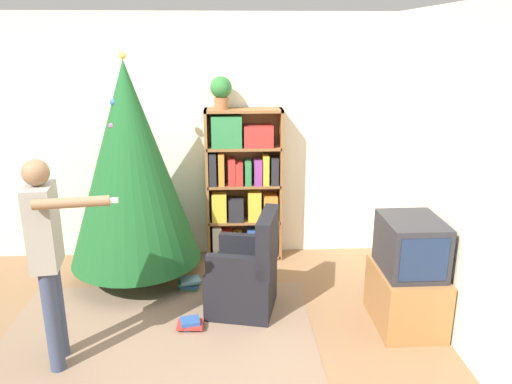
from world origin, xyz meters
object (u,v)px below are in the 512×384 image
armchair (246,276)px  potted_plant (221,90)px  standing_person (47,249)px  christmas_tree (131,165)px  bookshelf (243,186)px  television (411,245)px

armchair → potted_plant: bearing=-156.9°
armchair → standing_person: (-1.42, -0.69, 0.60)m
christmas_tree → armchair: 1.53m
standing_person → potted_plant: size_ratio=4.76×
standing_person → bookshelf: bearing=134.1°
armchair → television: bearing=89.9°
christmas_tree → television: bearing=-22.0°
christmas_tree → potted_plant: size_ratio=6.77×
television → armchair: 1.43m
armchair → standing_person: size_ratio=0.59×
bookshelf → potted_plant: potted_plant is taller
television → potted_plant: bearing=136.7°
bookshelf → potted_plant: 1.04m
christmas_tree → potted_plant: bearing=29.0°
bookshelf → christmas_tree: size_ratio=0.74×
bookshelf → potted_plant: size_ratio=5.00×
christmas_tree → standing_person: bearing=-104.5°
christmas_tree → potted_plant: christmas_tree is taller
television → standing_person: size_ratio=0.37×
standing_person → potted_plant: 2.38m
potted_plant → bookshelf: bearing=-1.3°
armchair → potted_plant: (-0.21, 1.14, 1.51)m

